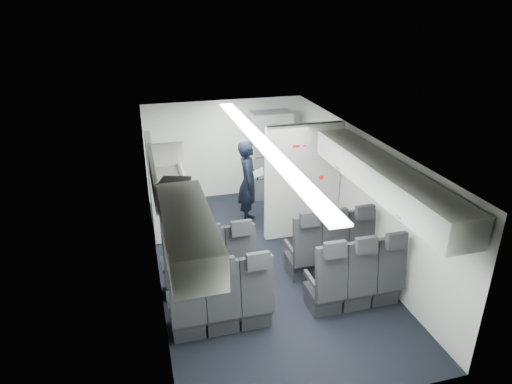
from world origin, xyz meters
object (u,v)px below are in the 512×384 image
seat_row_mid (291,293)px  boarding_door (153,187)px  seat_row_front (272,259)px  carry_on_bag (176,188)px  flight_attendant (248,182)px  galley_unit (270,155)px

seat_row_mid → boarding_door: bearing=118.8°
seat_row_front → carry_on_bag: size_ratio=8.70×
flight_attendant → seat_row_mid: bearing=-168.7°
galley_unit → carry_on_bag: 4.22m
seat_row_mid → galley_unit: galley_unit is taller
boarding_door → galley_unit: bearing=24.3°
seat_row_front → boarding_door: (-1.64, 2.09, 0.55)m
flight_attendant → carry_on_bag: (-1.56, -2.25, 0.99)m
seat_row_mid → flight_attendant: 3.05m
seat_row_mid → flight_attendant: bearing=86.9°
seat_row_front → flight_attendant: size_ratio=1.99×
flight_attendant → seat_row_front: bearing=-170.0°
boarding_door → seat_row_mid: bearing=-61.2°
galley_unit → flight_attendant: bearing=-124.6°
galley_unit → flight_attendant: (-0.79, -1.14, -0.12)m
seat_row_front → flight_attendant: 2.17m
carry_on_bag → seat_row_mid: bearing=-9.3°
seat_row_mid → carry_on_bag: 2.13m
boarding_door → carry_on_bag: size_ratio=4.86×
seat_row_front → flight_attendant: flight_attendant is taller
carry_on_bag → galley_unit: bearing=74.6°
flight_attendant → carry_on_bag: size_ratio=4.36×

